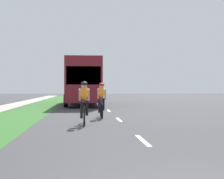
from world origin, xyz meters
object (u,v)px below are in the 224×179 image
object	(u,v)px
cyclist_lead	(84,103)
pickup_silver	(81,92)
bus_maroon	(84,81)
cyclist_trailing	(101,100)

from	to	relation	value
cyclist_lead	pickup_silver	world-z (taller)	pickup_silver
bus_maroon	cyclist_trailing	bearing A→B (deg)	-86.30
cyclist_lead	pickup_silver	distance (m)	32.30
pickup_silver	bus_maroon	bearing A→B (deg)	-89.01
cyclist_lead	cyclist_trailing	distance (m)	2.88
cyclist_trailing	bus_maroon	xyz separation A→B (m)	(-0.80, 12.34, 1.17)
bus_maroon	pickup_silver	bearing A→B (deg)	90.99
cyclist_trailing	bus_maroon	world-z (taller)	bus_maroon
cyclist_trailing	bus_maroon	size ratio (longest dim) A/B	0.15
cyclist_trailing	pickup_silver	xyz separation A→B (m)	(-1.10, 29.53, 0.02)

